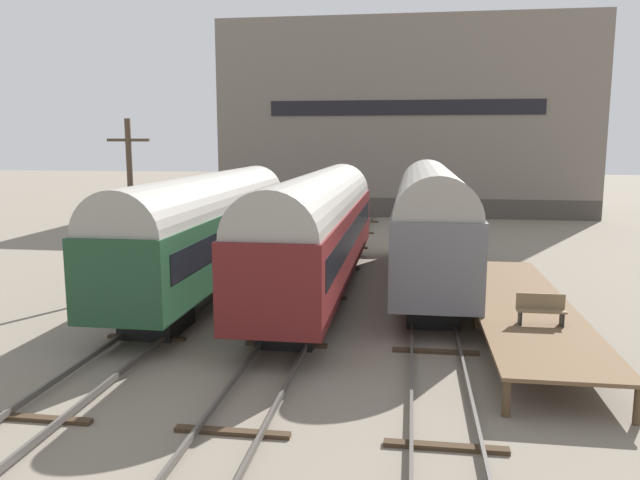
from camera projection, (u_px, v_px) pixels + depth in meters
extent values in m
plane|color=slate|center=(303.00, 319.00, 22.49)|extent=(200.00, 200.00, 0.00)
cube|color=#4C4742|center=(162.00, 308.00, 23.22)|extent=(0.08, 60.00, 0.16)
cube|color=#4C4742|center=(199.00, 310.00, 23.02)|extent=(0.08, 60.00, 0.16)
cube|color=#3D2D1E|center=(38.00, 419.00, 14.35)|extent=(2.60, 0.24, 0.10)
cube|color=#3D2D1E|center=(147.00, 338.00, 20.21)|extent=(2.60, 0.24, 0.10)
cube|color=#3D2D1E|center=(206.00, 293.00, 26.07)|extent=(2.60, 0.24, 0.10)
cube|color=#3D2D1E|center=(244.00, 265.00, 31.93)|extent=(2.60, 0.24, 0.10)
cube|color=#3D2D1E|center=(270.00, 245.00, 37.79)|extent=(2.60, 0.24, 0.10)
cube|color=#3D2D1E|center=(289.00, 231.00, 43.65)|extent=(2.60, 0.24, 0.10)
cube|color=#3D2D1E|center=(304.00, 220.00, 49.52)|extent=(2.60, 0.24, 0.10)
cube|color=#4C4742|center=(283.00, 313.00, 22.56)|extent=(0.08, 60.00, 0.16)
cube|color=#4C4742|center=(322.00, 315.00, 22.36)|extent=(0.08, 60.00, 0.16)
cube|color=#3D2D1E|center=(232.00, 432.00, 13.69)|extent=(2.60, 0.24, 0.10)
cube|color=#3D2D1E|center=(286.00, 344.00, 19.55)|extent=(2.60, 0.24, 0.10)
cube|color=#3D2D1E|center=(315.00, 297.00, 25.41)|extent=(2.60, 0.24, 0.10)
cube|color=#3D2D1E|center=(333.00, 268.00, 31.27)|extent=(2.60, 0.24, 0.10)
cube|color=#3D2D1E|center=(346.00, 247.00, 37.13)|extent=(2.60, 0.24, 0.10)
cube|color=#3D2D1E|center=(355.00, 233.00, 42.99)|extent=(2.60, 0.24, 0.10)
cube|color=#3D2D1E|center=(362.00, 221.00, 48.85)|extent=(2.60, 0.24, 0.10)
cube|color=#4C4742|center=(412.00, 319.00, 21.90)|extent=(0.08, 60.00, 0.16)
cube|color=#4C4742|center=(453.00, 320.00, 21.70)|extent=(0.08, 60.00, 0.16)
cube|color=#3D2D1E|center=(446.00, 447.00, 13.03)|extent=(2.60, 0.24, 0.10)
cube|color=#3D2D1E|center=(435.00, 351.00, 18.89)|extent=(2.60, 0.24, 0.10)
cube|color=#3D2D1E|center=(430.00, 301.00, 24.75)|extent=(2.60, 0.24, 0.10)
cube|color=#3D2D1E|center=(427.00, 270.00, 30.61)|extent=(2.60, 0.24, 0.10)
cube|color=#3D2D1E|center=(424.00, 249.00, 36.47)|extent=(2.60, 0.24, 0.10)
cube|color=#3D2D1E|center=(423.00, 234.00, 42.33)|extent=(2.60, 0.24, 0.10)
cube|color=#3D2D1E|center=(421.00, 223.00, 48.19)|extent=(2.60, 0.24, 0.10)
cube|color=black|center=(244.00, 256.00, 31.92)|extent=(1.80, 2.40, 1.00)
cube|color=black|center=(157.00, 316.00, 21.02)|extent=(1.80, 2.40, 1.00)
cube|color=#1E4228|center=(209.00, 238.00, 26.19)|extent=(2.93, 17.17, 2.60)
cube|color=black|center=(208.00, 231.00, 26.14)|extent=(2.97, 15.79, 0.94)
cylinder|color=gray|center=(208.00, 207.00, 25.98)|extent=(2.78, 16.82, 2.78)
cube|color=black|center=(426.00, 254.00, 32.58)|extent=(1.80, 2.40, 1.00)
cube|color=black|center=(432.00, 307.00, 22.20)|extent=(1.80, 2.40, 1.00)
cube|color=slate|center=(430.00, 231.00, 27.08)|extent=(2.98, 16.35, 2.90)
cube|color=black|center=(430.00, 224.00, 27.03)|extent=(3.02, 15.04, 1.05)
cylinder|color=gray|center=(431.00, 198.00, 26.85)|extent=(2.83, 16.02, 2.83)
cube|color=black|center=(335.00, 256.00, 31.91)|extent=(1.80, 2.40, 1.00)
cube|color=black|center=(290.00, 324.00, 20.15)|extent=(1.80, 2.40, 1.00)
cube|color=#5B1919|center=(318.00, 239.00, 25.74)|extent=(2.98, 18.53, 2.67)
cube|color=black|center=(318.00, 231.00, 25.69)|extent=(3.02, 17.05, 0.96)
cylinder|color=gray|center=(318.00, 207.00, 25.53)|extent=(2.83, 18.16, 2.83)
cube|color=brown|center=(521.00, 303.00, 21.02)|extent=(3.19, 14.21, 0.10)
cylinder|color=brown|center=(506.00, 398.00, 14.51)|extent=(0.20, 0.20, 0.89)
cylinder|color=brown|center=(638.00, 406.00, 14.10)|extent=(0.20, 0.20, 0.89)
cylinder|color=brown|center=(461.00, 273.00, 28.10)|extent=(0.20, 0.20, 0.89)
cylinder|color=brown|center=(527.00, 275.00, 27.69)|extent=(0.20, 0.20, 0.89)
cylinder|color=brown|center=(476.00, 316.00, 21.31)|extent=(0.20, 0.20, 0.89)
cylinder|color=brown|center=(565.00, 319.00, 20.89)|extent=(0.20, 0.20, 0.89)
cube|color=brown|center=(541.00, 311.00, 18.34)|extent=(1.40, 0.40, 0.06)
cube|color=brown|center=(541.00, 301.00, 18.46)|extent=(1.40, 0.06, 0.45)
cube|color=black|center=(520.00, 317.00, 18.46)|extent=(0.06, 0.40, 0.40)
cube|color=black|center=(562.00, 319.00, 18.29)|extent=(0.06, 0.40, 0.40)
cylinder|color=#282833|center=(229.00, 318.00, 21.31)|extent=(0.12, 0.12, 0.77)
cylinder|color=#282833|center=(235.00, 318.00, 21.28)|extent=(0.12, 0.12, 0.77)
cylinder|color=gray|center=(232.00, 298.00, 21.19)|extent=(0.32, 0.32, 0.64)
sphere|color=tan|center=(231.00, 285.00, 21.12)|extent=(0.21, 0.21, 0.21)
cylinder|color=#473828|center=(131.00, 207.00, 25.92)|extent=(0.24, 0.24, 7.25)
cube|color=#473828|center=(128.00, 140.00, 25.48)|extent=(1.80, 0.12, 0.12)
cube|color=#46403A|center=(403.00, 202.00, 56.58)|extent=(31.38, 10.37, 1.63)
cube|color=slate|center=(405.00, 111.00, 55.28)|extent=(31.38, 10.37, 14.64)
cube|color=black|center=(405.00, 108.00, 50.17)|extent=(21.96, 0.10, 1.20)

